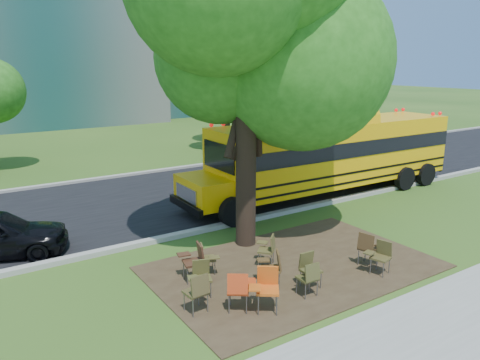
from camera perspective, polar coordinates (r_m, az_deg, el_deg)
ground at (r=11.92m, az=1.24°, el=-10.88°), size 160.00×160.00×0.00m
dirt_patch at (r=12.10m, az=6.58°, el=-10.48°), size 7.00×4.50×0.03m
asphalt_road at (r=17.75m, az=-11.70°, el=-2.55°), size 80.00×8.00×0.04m
kerb_near at (r=14.27m, az=-5.65°, el=-6.29°), size 80.00×0.25×0.14m
kerb_far at (r=21.48m, az=-15.81°, el=0.27°), size 80.00×0.25×0.14m
bg_tree_3 at (r=26.89m, az=-1.68°, el=14.19°), size 5.60×5.60×7.84m
bg_tree_4 at (r=31.13m, az=12.29°, el=12.62°), size 5.00×5.00×6.85m
main_tree at (r=12.50m, az=0.78°, el=17.40°), size 7.20×7.20×9.36m
school_bus at (r=18.48m, az=11.31°, el=3.31°), size 11.65×2.83×2.83m
chair_0 at (r=9.84m, az=-5.14°, el=-13.07°), size 0.59×0.56×0.90m
chair_1 at (r=9.83m, az=-0.08°, el=-12.94°), size 0.78×0.62×0.92m
chair_2 at (r=10.88m, az=4.03°, el=-10.30°), size 0.59×0.74×0.88m
chair_3 at (r=9.90m, az=3.23°, el=-12.63°), size 0.81×0.64×0.95m
chair_4 at (r=10.56m, az=8.49°, el=-11.41°), size 0.56×0.49×0.83m
chair_5 at (r=10.94m, az=8.38°, el=-10.43°), size 0.56×0.49×0.84m
chair_6 at (r=12.00m, az=16.78°, el=-8.61°), size 0.61×0.58×0.85m
chair_7 at (r=12.30m, az=15.45°, el=-7.76°), size 0.64×0.61×0.91m
chair_8 at (r=11.18m, az=-5.54°, el=-9.45°), size 0.55×0.70×0.93m
chair_9 at (r=10.52m, az=-4.81°, el=-11.42°), size 0.65×0.51×0.82m
chair_10 at (r=11.50m, az=-4.19°, el=-9.24°), size 0.49×0.62×0.78m
chair_11 at (r=11.93m, az=3.46°, el=-8.16°), size 0.57×0.72×0.84m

